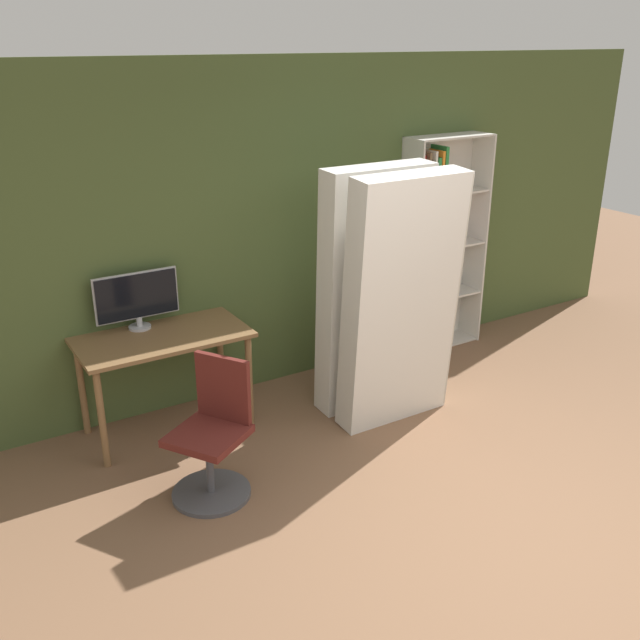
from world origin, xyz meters
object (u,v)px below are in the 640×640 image
bookshelf (432,249)px  mattress_near (402,303)px  office_chair (213,442)px  monitor (137,298)px  mattress_far (374,290)px

bookshelf → mattress_near: bookshelf is taller
bookshelf → office_chair: bearing=-157.2°
office_chair → mattress_near: (1.62, 0.15, 0.60)m
monitor → mattress_near: 1.97m
bookshelf → mattress_near: (-1.12, -1.00, 0.00)m
mattress_far → monitor: bearing=158.6°
monitor → bookshelf: size_ratio=0.31×
mattress_far → office_chair: bearing=-162.8°
office_chair → mattress_far: size_ratio=0.47×
mattress_near → bookshelf: bearing=41.8°
office_chair → mattress_near: 1.74m
monitor → office_chair: size_ratio=0.68×
monitor → bookshelf: (2.80, -0.01, -0.05)m
office_chair → mattress_far: bearing=17.2°
monitor → mattress_far: (1.69, -0.66, -0.05)m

